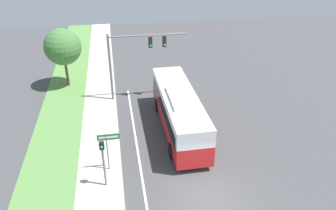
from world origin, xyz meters
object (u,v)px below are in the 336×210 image
Objects in this scene: signal_gantry at (134,53)px; street_sign at (108,145)px; bus at (179,109)px; pedestrian_signal at (103,157)px.

street_sign is (-2.56, -9.82, -2.40)m from signal_gantry.
bus reaches higher than street_sign.
pedestrian_signal is (-2.85, -11.29, -2.21)m from signal_gantry.
pedestrian_signal is at bearing -101.06° from street_sign.
signal_gantry is at bearing 114.74° from bus.
street_sign is at bearing -104.61° from signal_gantry.
bus is at bearing 43.99° from pedestrian_signal.
bus is 1.56× the size of signal_gantry.
pedestrian_signal is 1.15× the size of street_sign.
pedestrian_signal is at bearing -136.01° from bus.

